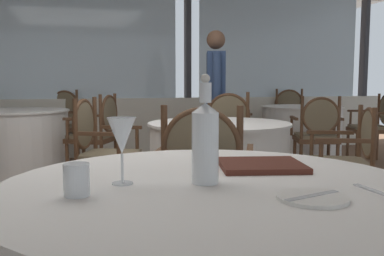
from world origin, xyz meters
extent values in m
plane|color=brown|center=(0.00, 0.00, 0.00)|extent=(13.17, 13.17, 0.00)
cube|color=silver|center=(0.00, 3.49, 0.42)|extent=(10.13, 0.12, 0.85)
cube|color=silver|center=(0.00, 3.51, 1.68)|extent=(2.79, 0.02, 1.65)
cube|color=silver|center=(3.18, 3.51, 1.68)|extent=(2.79, 0.02, 1.65)
cube|color=#333338|center=(1.59, 3.49, 1.68)|extent=(0.08, 0.14, 1.65)
cube|color=#333338|center=(4.76, 3.49, 1.68)|extent=(0.08, 0.14, 1.65)
cylinder|color=white|center=(0.28, -1.59, 0.75)|extent=(1.31, 1.31, 0.02)
cylinder|color=white|center=(0.47, -1.84, 0.77)|extent=(0.19, 0.19, 0.01)
cube|color=silver|center=(0.47, -1.84, 0.77)|extent=(0.18, 0.07, 0.00)
cube|color=silver|center=(0.68, -1.84, 0.76)|extent=(0.02, 0.21, 0.00)
cylinder|color=white|center=(0.25, -1.59, 0.87)|extent=(0.08, 0.08, 0.22)
cone|color=white|center=(0.25, -1.59, 0.99)|extent=(0.08, 0.08, 0.03)
cylinder|color=white|center=(0.25, -1.59, 1.04)|extent=(0.04, 0.04, 0.06)
sphere|color=silver|center=(0.25, -1.59, 1.08)|extent=(0.03, 0.03, 0.03)
cylinder|color=white|center=(0.01, -1.53, 0.76)|extent=(0.06, 0.06, 0.00)
cylinder|color=white|center=(0.01, -1.53, 0.81)|extent=(0.01, 0.01, 0.09)
cone|color=white|center=(0.01, -1.53, 0.91)|extent=(0.09, 0.09, 0.11)
cylinder|color=white|center=(-0.12, -1.64, 0.81)|extent=(0.07, 0.07, 0.09)
cube|color=#512319|center=(0.52, -1.42, 0.77)|extent=(0.34, 0.31, 0.02)
cylinder|color=white|center=(0.97, 0.30, 0.75)|extent=(1.12, 1.12, 0.02)
cylinder|color=white|center=(0.97, 0.30, 0.37)|extent=(1.09, 1.09, 0.74)
cube|color=brown|center=(0.15, 0.67, 0.44)|extent=(0.61, 0.61, 0.05)
cube|color=#75664C|center=(0.15, 0.67, 0.48)|extent=(0.56, 0.56, 0.04)
cylinder|color=brown|center=(0.42, 0.77, 0.21)|extent=(0.04, 0.04, 0.42)
cylinder|color=brown|center=(0.25, 0.41, 0.21)|extent=(0.04, 0.04, 0.42)
cylinder|color=brown|center=(0.05, 0.93, 0.21)|extent=(0.04, 0.04, 0.42)
cylinder|color=brown|center=(-0.11, 0.57, 0.21)|extent=(0.04, 0.04, 0.42)
cylinder|color=brown|center=(0.05, 0.93, 0.71)|extent=(0.04, 0.04, 0.49)
cylinder|color=brown|center=(-0.11, 0.57, 0.71)|extent=(0.04, 0.04, 0.49)
ellipsoid|color=#75664C|center=(-0.04, 0.76, 0.73)|extent=(0.21, 0.38, 0.41)
torus|color=brown|center=(-0.04, 0.76, 0.73)|extent=(0.20, 0.40, 0.42)
cube|color=brown|center=(0.27, 0.89, 0.69)|extent=(0.35, 0.18, 0.03)
cylinder|color=brown|center=(0.40, 0.83, 0.58)|extent=(0.03, 0.03, 0.22)
cube|color=brown|center=(0.07, 0.43, 0.69)|extent=(0.35, 0.18, 0.03)
cylinder|color=brown|center=(0.20, 0.38, 0.58)|extent=(0.03, 0.03, 0.22)
cube|color=brown|center=(0.60, -0.52, 0.44)|extent=(0.61, 0.61, 0.05)
cube|color=#75664C|center=(0.60, -0.52, 0.48)|extent=(0.56, 0.56, 0.04)
cylinder|color=brown|center=(0.50, -0.26, 0.21)|extent=(0.04, 0.04, 0.41)
cylinder|color=brown|center=(0.86, -0.42, 0.21)|extent=(0.04, 0.04, 0.41)
cylinder|color=brown|center=(0.33, -0.62, 0.21)|extent=(0.04, 0.04, 0.41)
cylinder|color=brown|center=(0.70, -0.79, 0.21)|extent=(0.04, 0.04, 0.41)
cylinder|color=brown|center=(0.33, -0.62, 0.71)|extent=(0.04, 0.04, 0.49)
cylinder|color=brown|center=(0.70, -0.79, 0.71)|extent=(0.04, 0.04, 0.49)
ellipsoid|color=#75664C|center=(0.51, -0.72, 0.73)|extent=(0.38, 0.21, 0.41)
torus|color=brown|center=(0.51, -0.72, 0.73)|extent=(0.40, 0.20, 0.42)
cube|color=brown|center=(0.38, -0.40, 0.68)|extent=(0.18, 0.35, 0.03)
cylinder|color=brown|center=(0.44, -0.27, 0.57)|extent=(0.03, 0.03, 0.22)
cube|color=brown|center=(0.84, -0.61, 0.68)|extent=(0.18, 0.35, 0.03)
cylinder|color=brown|center=(0.89, -0.48, 0.57)|extent=(0.03, 0.03, 0.22)
cube|color=brown|center=(1.79, -0.07, 0.43)|extent=(0.61, 0.61, 0.05)
cube|color=#75664C|center=(1.79, -0.07, 0.47)|extent=(0.56, 0.56, 0.04)
cylinder|color=brown|center=(1.53, -0.17, 0.20)|extent=(0.04, 0.04, 0.40)
cylinder|color=brown|center=(1.69, 0.19, 0.20)|extent=(0.04, 0.04, 0.40)
cylinder|color=brown|center=(1.89, -0.34, 0.20)|extent=(0.04, 0.04, 0.40)
cylinder|color=brown|center=(2.06, 0.02, 0.20)|extent=(0.04, 0.04, 0.40)
cylinder|color=brown|center=(1.89, -0.34, 0.67)|extent=(0.04, 0.04, 0.45)
cylinder|color=brown|center=(2.06, 0.02, 0.67)|extent=(0.04, 0.04, 0.45)
ellipsoid|color=#75664C|center=(1.99, -0.16, 0.70)|extent=(0.21, 0.38, 0.38)
torus|color=brown|center=(1.99, -0.16, 0.70)|extent=(0.19, 0.37, 0.39)
cube|color=brown|center=(1.67, -0.29, 0.67)|extent=(0.35, 0.18, 0.03)
cylinder|color=brown|center=(1.54, -0.24, 0.56)|extent=(0.03, 0.03, 0.22)
cube|color=brown|center=(1.88, 0.16, 0.67)|extent=(0.35, 0.18, 0.03)
cylinder|color=brown|center=(1.75, 0.22, 0.56)|extent=(0.03, 0.03, 0.22)
cube|color=brown|center=(1.34, 1.12, 0.42)|extent=(0.61, 0.61, 0.05)
cube|color=#75664C|center=(1.34, 1.12, 0.47)|extent=(0.56, 0.56, 0.04)
cylinder|color=brown|center=(1.44, 0.85, 0.20)|extent=(0.04, 0.04, 0.40)
cylinder|color=brown|center=(1.08, 1.02, 0.20)|extent=(0.04, 0.04, 0.40)
cylinder|color=brown|center=(1.61, 1.22, 0.20)|extent=(0.04, 0.04, 0.40)
cylinder|color=brown|center=(1.24, 1.38, 0.20)|extent=(0.04, 0.04, 0.40)
cylinder|color=brown|center=(1.61, 1.22, 0.71)|extent=(0.04, 0.04, 0.53)
cylinder|color=brown|center=(1.24, 1.38, 0.71)|extent=(0.04, 0.04, 0.53)
ellipsoid|color=#75664C|center=(1.43, 1.31, 0.74)|extent=(0.38, 0.21, 0.45)
torus|color=brown|center=(1.43, 1.31, 0.74)|extent=(0.43, 0.22, 0.46)
cube|color=brown|center=(1.56, 1.00, 0.67)|extent=(0.18, 0.35, 0.03)
cylinder|color=brown|center=(1.51, 0.87, 0.56)|extent=(0.03, 0.03, 0.22)
cube|color=brown|center=(1.11, 1.20, 0.67)|extent=(0.18, 0.35, 0.03)
cylinder|color=brown|center=(1.05, 1.07, 0.56)|extent=(0.03, 0.03, 0.22)
cylinder|color=white|center=(2.86, 2.27, 0.75)|extent=(1.10, 1.10, 0.02)
cylinder|color=white|center=(2.86, 2.27, 0.37)|extent=(1.06, 1.06, 0.74)
cube|color=brown|center=(3.16, 3.11, 0.42)|extent=(0.59, 0.59, 0.05)
cube|color=#75664C|center=(3.16, 3.11, 0.46)|extent=(0.54, 0.54, 0.04)
cylinder|color=brown|center=(3.28, 2.85, 0.20)|extent=(0.04, 0.04, 0.40)
cylinder|color=brown|center=(2.91, 2.99, 0.20)|extent=(0.04, 0.04, 0.40)
cylinder|color=brown|center=(3.42, 3.23, 0.20)|extent=(0.04, 0.04, 0.40)
cylinder|color=brown|center=(3.04, 3.36, 0.20)|extent=(0.04, 0.04, 0.40)
cylinder|color=brown|center=(3.42, 3.23, 0.71)|extent=(0.04, 0.04, 0.54)
cylinder|color=brown|center=(3.04, 3.36, 0.71)|extent=(0.04, 0.04, 0.54)
ellipsoid|color=#75664C|center=(3.24, 3.31, 0.74)|extent=(0.38, 0.18, 0.45)
torus|color=brown|center=(3.24, 3.31, 0.74)|extent=(0.45, 0.19, 0.46)
cube|color=brown|center=(3.39, 3.00, 0.67)|extent=(0.16, 0.36, 0.03)
cylinder|color=brown|center=(3.34, 2.87, 0.56)|extent=(0.03, 0.03, 0.22)
cube|color=brown|center=(2.92, 3.17, 0.67)|extent=(0.16, 0.36, 0.03)
cylinder|color=brown|center=(2.87, 3.04, 0.56)|extent=(0.03, 0.03, 0.22)
cube|color=brown|center=(2.03, 2.57, 0.42)|extent=(0.59, 0.59, 0.05)
cube|color=#75664C|center=(2.03, 2.57, 0.46)|extent=(0.54, 0.54, 0.04)
cylinder|color=brown|center=(2.28, 2.69, 0.20)|extent=(0.04, 0.04, 0.40)
cylinder|color=brown|center=(2.15, 2.32, 0.20)|extent=(0.04, 0.04, 0.40)
cylinder|color=brown|center=(1.91, 2.83, 0.20)|extent=(0.04, 0.04, 0.40)
cylinder|color=brown|center=(1.77, 2.45, 0.20)|extent=(0.04, 0.04, 0.40)
cylinder|color=brown|center=(1.91, 2.83, 0.67)|extent=(0.04, 0.04, 0.44)
cylinder|color=brown|center=(1.77, 2.45, 0.67)|extent=(0.04, 0.04, 0.44)
ellipsoid|color=#75664C|center=(1.82, 2.65, 0.69)|extent=(0.18, 0.38, 0.37)
torus|color=brown|center=(1.82, 2.65, 0.69)|extent=(0.16, 0.37, 0.39)
cube|color=brown|center=(2.13, 2.80, 0.67)|extent=(0.36, 0.16, 0.03)
cylinder|color=brown|center=(2.26, 2.76, 0.56)|extent=(0.03, 0.03, 0.22)
cube|color=brown|center=(1.96, 2.33, 0.67)|extent=(0.36, 0.16, 0.03)
cylinder|color=brown|center=(2.09, 2.29, 0.56)|extent=(0.03, 0.03, 0.22)
cube|color=brown|center=(2.56, 1.44, 0.43)|extent=(0.59, 0.59, 0.05)
cube|color=#75664C|center=(2.56, 1.44, 0.47)|extent=(0.54, 0.54, 0.04)
cylinder|color=brown|center=(2.44, 1.69, 0.20)|extent=(0.04, 0.04, 0.40)
cylinder|color=brown|center=(2.81, 1.56, 0.20)|extent=(0.04, 0.04, 0.40)
cylinder|color=brown|center=(2.30, 1.32, 0.20)|extent=(0.04, 0.04, 0.40)
cylinder|color=brown|center=(2.68, 1.18, 0.20)|extent=(0.04, 0.04, 0.40)
cylinder|color=brown|center=(2.30, 1.32, 0.69)|extent=(0.04, 0.04, 0.48)
cylinder|color=brown|center=(2.68, 1.18, 0.69)|extent=(0.04, 0.04, 0.48)
ellipsoid|color=#75664C|center=(2.48, 1.24, 0.71)|extent=(0.38, 0.18, 0.40)
torus|color=brown|center=(2.48, 1.24, 0.71)|extent=(0.40, 0.17, 0.41)
cube|color=brown|center=(2.33, 1.54, 0.67)|extent=(0.16, 0.36, 0.03)
cylinder|color=brown|center=(2.38, 1.67, 0.56)|extent=(0.03, 0.03, 0.22)
cube|color=brown|center=(2.80, 1.37, 0.67)|extent=(0.16, 0.36, 0.03)
cylinder|color=brown|center=(2.85, 1.50, 0.56)|extent=(0.03, 0.03, 0.22)
cube|color=brown|center=(3.70, 1.97, 0.44)|extent=(0.59, 0.59, 0.05)
cube|color=#75664C|center=(3.70, 1.97, 0.48)|extent=(0.54, 0.54, 0.04)
cylinder|color=brown|center=(3.44, 1.85, 0.21)|extent=(0.04, 0.04, 0.42)
cylinder|color=brown|center=(3.58, 2.23, 0.21)|extent=(0.04, 0.04, 0.42)
cylinder|color=brown|center=(3.95, 2.09, 0.21)|extent=(0.04, 0.04, 0.42)
cylinder|color=brown|center=(3.95, 2.09, 0.70)|extent=(0.04, 0.04, 0.46)
cube|color=brown|center=(3.59, 1.74, 0.69)|extent=(0.36, 0.16, 0.03)
cylinder|color=brown|center=(3.46, 1.79, 0.58)|extent=(0.03, 0.03, 0.22)
cube|color=brown|center=(3.76, 2.21, 0.69)|extent=(0.36, 0.16, 0.03)
cylinder|color=brown|center=(3.63, 2.26, 0.58)|extent=(0.03, 0.03, 0.22)
cylinder|color=white|center=(-0.78, 2.43, 0.75)|extent=(1.23, 1.23, 0.02)
cylinder|color=white|center=(-0.78, 2.43, 0.37)|extent=(1.20, 1.20, 0.74)
cube|color=brown|center=(0.06, 1.98, 0.45)|extent=(0.62, 0.62, 0.05)
cube|color=#75664C|center=(0.06, 1.98, 0.49)|extent=(0.57, 0.57, 0.04)
cylinder|color=brown|center=(-0.20, 1.90, 0.21)|extent=(0.04, 0.04, 0.42)
cylinder|color=brown|center=(-0.02, 2.25, 0.21)|extent=(0.04, 0.04, 0.42)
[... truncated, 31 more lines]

